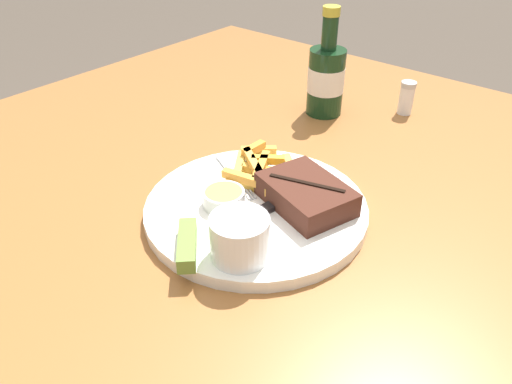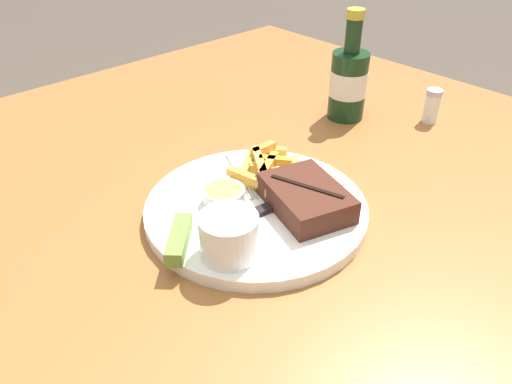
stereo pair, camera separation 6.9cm
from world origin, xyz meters
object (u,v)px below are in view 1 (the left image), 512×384
(dipping_sauce_cup, at_px, (224,197))
(knife_utensil, at_px, (287,199))
(pickle_spear, at_px, (185,243))
(beer_bottle, at_px, (326,78))
(salt_shaker, at_px, (407,98))
(coleslaw_cup, at_px, (240,235))
(dinner_plate, at_px, (256,209))
(steak_portion, at_px, (306,194))
(fork_utensil, at_px, (233,174))

(dipping_sauce_cup, distance_m, knife_utensil, 0.09)
(dipping_sauce_cup, distance_m, pickle_spear, 0.10)
(beer_bottle, distance_m, salt_shaker, 0.17)
(coleslaw_cup, distance_m, pickle_spear, 0.07)
(dinner_plate, height_order, salt_shaker, salt_shaker)
(dinner_plate, relative_size, dipping_sauce_cup, 5.32)
(coleslaw_cup, distance_m, beer_bottle, 0.47)
(dipping_sauce_cup, height_order, salt_shaker, salt_shaker)
(dinner_plate, xyz_separation_m, steak_portion, (0.05, 0.04, 0.03))
(steak_portion, bearing_deg, coleslaw_cup, -89.66)
(pickle_spear, bearing_deg, dinner_plate, 88.28)
(coleslaw_cup, bearing_deg, knife_utensil, 101.17)
(dipping_sauce_cup, height_order, beer_bottle, beer_bottle)
(pickle_spear, distance_m, beer_bottle, 0.49)
(dinner_plate, height_order, fork_utensil, fork_utensil)
(dinner_plate, relative_size, beer_bottle, 1.53)
(coleslaw_cup, xyz_separation_m, beer_bottle, (-0.17, 0.44, 0.02))
(coleslaw_cup, bearing_deg, pickle_spear, -148.54)
(coleslaw_cup, distance_m, dipping_sauce_cup, 0.11)
(fork_utensil, bearing_deg, beer_bottle, 122.78)
(pickle_spear, bearing_deg, beer_bottle, 103.10)
(dipping_sauce_cup, xyz_separation_m, salt_shaker, (0.04, 0.48, 0.00))
(pickle_spear, xyz_separation_m, salt_shaker, (0.01, 0.58, 0.00))
(dinner_plate, distance_m, beer_bottle, 0.37)
(salt_shaker, bearing_deg, pickle_spear, -91.28)
(dinner_plate, height_order, pickle_spear, pickle_spear)
(steak_portion, height_order, pickle_spear, steak_portion)
(dinner_plate, xyz_separation_m, salt_shaker, (0.01, 0.45, 0.02))
(salt_shaker, bearing_deg, beer_bottle, -140.88)
(salt_shaker, bearing_deg, knife_utensil, -87.19)
(salt_shaker, bearing_deg, steak_portion, -83.63)
(dipping_sauce_cup, relative_size, beer_bottle, 0.29)
(coleslaw_cup, distance_m, fork_utensil, 0.19)
(dipping_sauce_cup, bearing_deg, steak_portion, 40.91)
(steak_portion, height_order, salt_shaker, salt_shaker)
(beer_bottle, bearing_deg, dinner_plate, -71.59)
(knife_utensil, bearing_deg, beer_bottle, 34.85)
(dipping_sauce_cup, xyz_separation_m, beer_bottle, (-0.08, 0.38, 0.04))
(dinner_plate, height_order, dipping_sauce_cup, dipping_sauce_cup)
(steak_portion, xyz_separation_m, beer_bottle, (-0.17, 0.30, 0.04))
(fork_utensil, distance_m, beer_bottle, 0.32)
(fork_utensil, bearing_deg, knife_utensil, 24.42)
(dinner_plate, distance_m, steak_portion, 0.07)
(dinner_plate, bearing_deg, salt_shaker, 88.85)
(steak_portion, height_order, fork_utensil, steak_portion)
(pickle_spear, bearing_deg, coleslaw_cup, 31.46)
(coleslaw_cup, xyz_separation_m, salt_shaker, (-0.05, 0.54, -0.02))
(dinner_plate, xyz_separation_m, pickle_spear, (-0.00, -0.13, 0.02))
(coleslaw_cup, height_order, beer_bottle, beer_bottle)
(dipping_sauce_cup, bearing_deg, dinner_plate, 44.19)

